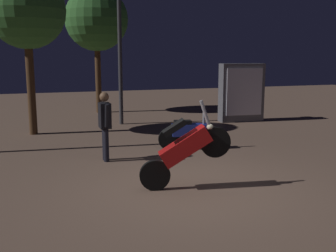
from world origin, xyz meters
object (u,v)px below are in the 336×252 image
(streetlamp_far, at_px, (119,19))
(person_rider_beside, at_px, (105,121))
(kiosk_billboard, at_px, (241,93))
(motorcycle_red_foreground, at_px, (185,149))
(motorcycle_blue_parked_left, at_px, (190,133))

(streetlamp_far, bearing_deg, person_rider_beside, -105.64)
(streetlamp_far, xyz_separation_m, kiosk_billboard, (4.30, -0.75, -2.55))
(motorcycle_red_foreground, bearing_deg, kiosk_billboard, 65.48)
(streetlamp_far, bearing_deg, motorcycle_red_foreground, -92.27)
(motorcycle_blue_parked_left, bearing_deg, person_rider_beside, -157.28)
(kiosk_billboard, bearing_deg, person_rider_beside, 39.96)
(motorcycle_blue_parked_left, xyz_separation_m, person_rider_beside, (-2.27, -0.47, 0.50))
(motorcycle_blue_parked_left, xyz_separation_m, kiosk_billboard, (3.36, 3.54, 0.61))
(person_rider_beside, height_order, streetlamp_far, streetlamp_far)
(person_rider_beside, xyz_separation_m, streetlamp_far, (1.33, 4.76, 2.66))
(motorcycle_blue_parked_left, distance_m, streetlamp_far, 5.41)
(motorcycle_blue_parked_left, distance_m, person_rider_beside, 2.37)
(motorcycle_blue_parked_left, relative_size, kiosk_billboard, 0.79)
(streetlamp_far, height_order, kiosk_billboard, streetlamp_far)
(motorcycle_blue_parked_left, height_order, kiosk_billboard, kiosk_billboard)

